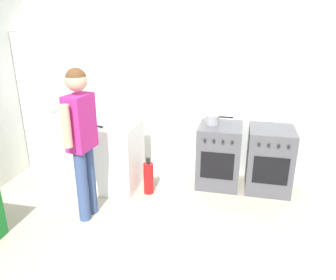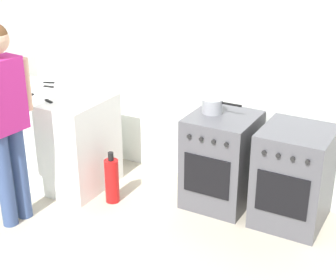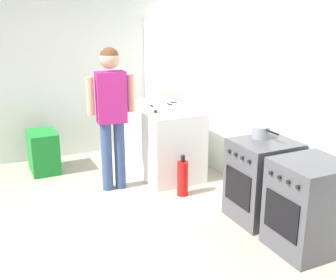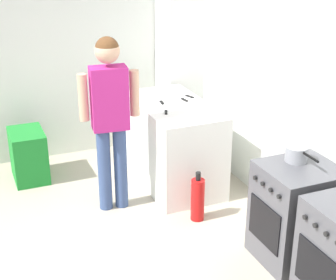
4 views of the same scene
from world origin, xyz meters
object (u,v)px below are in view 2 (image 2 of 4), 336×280
at_px(knife_chef, 44,99).
at_px(larder_cabinet, 6,59).
at_px(pot, 213,106).
at_px(knife_carving, 41,86).
at_px(knife_utility, 26,93).
at_px(fire_extinguisher, 112,180).
at_px(oven_left, 221,160).
at_px(oven_right, 293,177).
at_px(knife_bread, 39,82).
at_px(person, 3,108).

height_order(knife_chef, larder_cabinet, larder_cabinet).
relative_size(pot, knife_carving, 1.10).
height_order(knife_utility, fire_extinguisher, knife_utility).
height_order(pot, fire_extinguisher, pot).
distance_m(oven_left, pot, 0.50).
xyz_separation_m(oven_left, knife_carving, (-1.86, -0.23, 0.48)).
bearing_deg(knife_utility, pot, 16.24).
distance_m(pot, larder_cabinet, 2.54).
height_order(oven_right, fire_extinguisher, oven_right).
height_order(knife_carving, larder_cabinet, larder_cabinet).
height_order(oven_right, larder_cabinet, larder_cabinet).
relative_size(knife_utility, knife_bread, 0.75).
height_order(knife_carving, knife_bread, same).
xyz_separation_m(oven_left, oven_right, (0.66, 0.00, 0.00)).
height_order(oven_left, knife_chef, knife_chef).
distance_m(oven_left, knife_chef, 1.71).
height_order(knife_bread, knife_chef, same).
relative_size(pot, person, 0.21).
distance_m(knife_utility, fire_extinguisher, 1.18).
relative_size(oven_left, knife_carving, 2.57).
xyz_separation_m(knife_bread, larder_cabinet, (-0.70, 0.26, 0.10)).
xyz_separation_m(pot, knife_chef, (-1.44, -0.55, -0.01)).
height_order(oven_right, pot, pot).
distance_m(knife_bread, larder_cabinet, 0.76).
xyz_separation_m(knife_chef, person, (0.15, -0.63, 0.14)).
bearing_deg(oven_left, pot, 165.23).
bearing_deg(person, larder_cabinet, 134.77).
distance_m(oven_left, knife_carving, 1.93).
distance_m(knife_utility, person, 0.81).
bearing_deg(pot, fire_extinguisher, -146.07).
xyz_separation_m(oven_right, fire_extinguisher, (-1.53, -0.48, -0.21)).
height_order(pot, knife_carving, pot).
height_order(oven_right, knife_carving, knife_carving).
height_order(knife_chef, fire_extinguisher, knife_chef).
bearing_deg(knife_utility, larder_cabinet, 145.05).
relative_size(knife_carving, person, 0.19).
bearing_deg(pot, oven_right, -2.22).
xyz_separation_m(oven_left, knife_chef, (-1.56, -0.52, 0.48)).
bearing_deg(knife_carving, knife_bread, 140.28).
bearing_deg(oven_right, knife_bread, -176.50).
distance_m(oven_right, larder_cabinet, 3.36).
relative_size(knife_bread, larder_cabinet, 0.17).
distance_m(knife_bread, knife_chef, 0.53).
xyz_separation_m(pot, person, (-1.29, -1.18, 0.13)).
xyz_separation_m(knife_carving, person, (0.45, -0.92, 0.14)).
relative_size(oven_left, larder_cabinet, 0.42).
xyz_separation_m(knife_carving, fire_extinguisher, (0.99, -0.24, -0.69)).
distance_m(knife_carving, person, 1.03).
height_order(knife_bread, person, person).
bearing_deg(knife_chef, person, -76.77).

